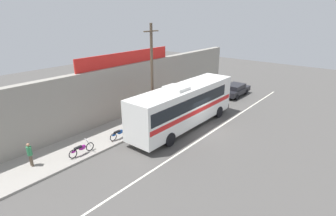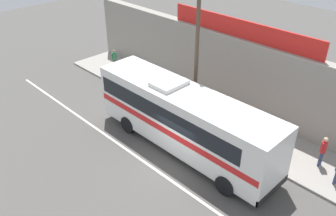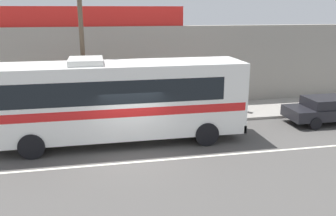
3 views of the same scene
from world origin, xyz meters
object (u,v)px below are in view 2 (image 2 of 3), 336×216
utility_pole (196,57)px  motorcycle_green (125,79)px  pedestrian_far_left (323,149)px  motorcycle_orange (153,94)px  intercity_bus (183,116)px  pedestrian_near_shop (114,58)px

utility_pole → motorcycle_green: size_ratio=4.32×
utility_pole → pedestrian_far_left: utility_pole is taller
motorcycle_orange → pedestrian_far_left: pedestrian_far_left is taller
intercity_bus → motorcycle_green: intercity_bus is taller
utility_pole → pedestrian_near_shop: 10.40m
intercity_bus → motorcycle_orange: intercity_bus is taller
motorcycle_orange → motorcycle_green: same height
motorcycle_green → pedestrian_far_left: size_ratio=1.09×
motorcycle_orange → motorcycle_green: 3.24m
intercity_bus → utility_pole: size_ratio=1.37×
motorcycle_orange → utility_pole: bearing=-0.4°
intercity_bus → pedestrian_near_shop: (-10.98, 3.65, -1.02)m
motorcycle_green → pedestrian_far_left: bearing=5.4°
intercity_bus → motorcycle_green: size_ratio=5.90×
motorcycle_orange → pedestrian_near_shop: (-6.00, 1.28, 0.48)m
pedestrian_near_shop → pedestrian_far_left: bearing=0.6°
pedestrian_near_shop → utility_pole: bearing=-7.6°
motorcycle_orange → motorcycle_green: bearing=178.2°
pedestrian_near_shop → pedestrian_far_left: 17.15m
intercity_bus → motorcycle_orange: 5.71m
utility_pole → motorcycle_green: bearing=179.0°
utility_pole → motorcycle_orange: bearing=179.6°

